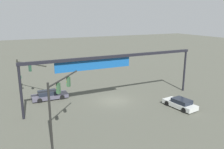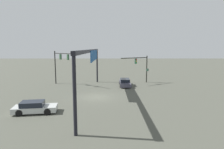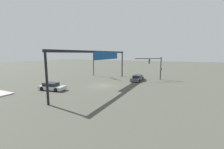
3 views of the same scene
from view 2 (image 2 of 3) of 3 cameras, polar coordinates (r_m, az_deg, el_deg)
The scene contains 6 objects.
ground_plane at distance 26.29m, azimuth -4.65°, elevation -6.62°, with size 187.45×187.45×0.00m, color #484A3F.
traffic_signal_near_corner at distance 35.44m, azimuth -14.99°, elevation 3.91°, with size 3.86×4.60×5.99m.
traffic_signal_opposite_side at distance 36.30m, azimuth 8.63°, elevation 2.93°, with size 3.35×5.40×5.08m.
overhead_sign_gantry at distance 26.20m, azimuth -6.06°, elevation 5.31°, with size 23.39×0.43×6.36m.
sedan_car_approaching at distance 33.70m, azimuth 3.83°, elevation -2.38°, with size 4.80×1.90×1.21m.
sedan_car_waiting_far at distance 21.42m, azimuth -21.88°, elevation -8.98°, with size 2.33×4.47×1.21m.
Camera 2 is at (25.37, 2.00, 6.59)m, focal length 31.00 mm.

